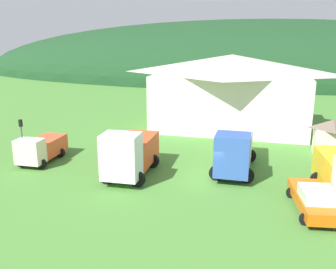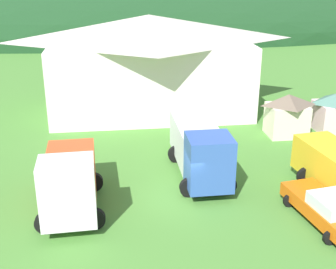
# 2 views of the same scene
# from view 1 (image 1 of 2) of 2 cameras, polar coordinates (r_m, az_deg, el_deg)

# --- Properties ---
(ground_plane) EXTENTS (200.00, 200.00, 0.00)m
(ground_plane) POSITION_cam_1_polar(r_m,az_deg,el_deg) (27.13, 5.85, -7.06)
(ground_plane) COLOR #477F33
(forested_hill_backdrop) EXTENTS (153.21, 60.00, 28.02)m
(forested_hill_backdrop) POSITION_cam_1_polar(r_m,az_deg,el_deg) (99.23, 12.94, 8.78)
(forested_hill_backdrop) COLOR #193D1E
(forested_hill_backdrop) RESTS_ON ground
(depot_building) EXTENTS (17.60, 10.92, 8.14)m
(depot_building) POSITION_cam_1_polar(r_m,az_deg,el_deg) (41.87, 9.65, 6.62)
(depot_building) COLOR white
(depot_building) RESTS_ON ground
(play_shed_cream) EXTENTS (3.02, 2.49, 3.17)m
(play_shed_cream) POSITION_cam_1_polar(r_m,az_deg,el_deg) (35.13, 23.82, -0.34)
(play_shed_cream) COLOR beige
(play_shed_cream) RESTS_ON ground
(light_truck_cream) EXTENTS (2.68, 4.96, 2.33)m
(light_truck_cream) POSITION_cam_1_polar(r_m,az_deg,el_deg) (32.23, -18.97, -2.00)
(light_truck_cream) COLOR beige
(light_truck_cream) RESTS_ON ground
(heavy_rig_white) EXTENTS (3.51, 6.60, 3.71)m
(heavy_rig_white) POSITION_cam_1_polar(r_m,az_deg,el_deg) (27.44, -5.87, -2.79)
(heavy_rig_white) COLOR white
(heavy_rig_white) RESTS_ON ground
(box_truck_blue) EXTENTS (3.27, 7.68, 3.49)m
(box_truck_blue) POSITION_cam_1_polar(r_m,az_deg,el_deg) (28.90, 10.24, -1.99)
(box_truck_blue) COLOR #3356AD
(box_truck_blue) RESTS_ON ground
(service_pickup_orange) EXTENTS (2.95, 5.50, 1.66)m
(service_pickup_orange) POSITION_cam_1_polar(r_m,az_deg,el_deg) (23.78, 21.57, -9.22)
(service_pickup_orange) COLOR #E05E10
(service_pickup_orange) RESTS_ON ground
(traffic_light_west) EXTENTS (0.20, 0.32, 3.78)m
(traffic_light_west) POSITION_cam_1_polar(r_m,az_deg,el_deg) (31.55, -21.50, -0.40)
(traffic_light_west) COLOR #4C4C51
(traffic_light_west) RESTS_ON ground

